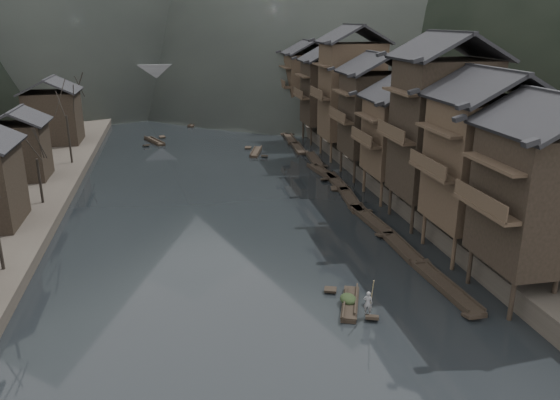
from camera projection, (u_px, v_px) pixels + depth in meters
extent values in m
plane|color=black|center=(249.00, 266.00, 39.55)|extent=(300.00, 300.00, 0.00)
cube|color=#2D2823|center=(440.00, 130.00, 82.91)|extent=(40.00, 200.00, 1.80)
cylinder|color=black|center=(512.00, 300.00, 32.07)|extent=(0.30, 0.30, 2.90)
cylinder|color=black|center=(470.00, 266.00, 36.53)|extent=(0.30, 0.30, 2.90)
cylinder|color=black|center=(553.00, 296.00, 32.57)|extent=(0.30, 0.30, 2.90)
cylinder|color=black|center=(507.00, 262.00, 37.04)|extent=(0.30, 0.30, 2.90)
cube|color=black|center=(547.00, 197.00, 33.15)|extent=(7.00, 6.00, 8.22)
cube|color=#34281D|center=(486.00, 208.00, 32.55)|extent=(1.20, 5.70, 0.25)
cylinder|color=#34281D|center=(454.00, 253.00, 38.58)|extent=(0.30, 0.30, 2.90)
cylinder|color=#34281D|center=(424.00, 228.00, 43.05)|extent=(0.30, 0.30, 2.90)
cylinder|color=#34281D|center=(489.00, 250.00, 39.08)|extent=(0.30, 0.30, 2.90)
cylinder|color=#34281D|center=(456.00, 226.00, 43.55)|extent=(0.30, 0.30, 2.90)
cube|color=#34281D|center=(485.00, 163.00, 39.54)|extent=(7.00, 6.00, 9.02)
cube|color=#34281D|center=(433.00, 171.00, 38.95)|extent=(1.20, 5.70, 0.25)
cylinder|color=black|center=(412.00, 219.00, 45.09)|extent=(0.30, 0.30, 2.90)
cylinder|color=black|center=(390.00, 201.00, 49.56)|extent=(0.30, 0.30, 2.90)
cylinder|color=black|center=(443.00, 217.00, 45.60)|extent=(0.30, 0.30, 2.90)
cylinder|color=black|center=(418.00, 199.00, 50.07)|extent=(0.30, 0.30, 2.90)
cube|color=black|center=(441.00, 129.00, 45.69)|extent=(7.00, 6.00, 11.31)
cube|color=#34281D|center=(396.00, 137.00, 45.14)|extent=(1.20, 5.70, 0.25)
cylinder|color=#34281D|center=(381.00, 193.00, 51.61)|extent=(0.30, 0.30, 2.90)
cylinder|color=#34281D|center=(364.00, 179.00, 56.08)|extent=(0.30, 0.30, 2.90)
cylinder|color=#34281D|center=(408.00, 192.00, 52.11)|extent=(0.30, 0.30, 2.90)
cylinder|color=#34281D|center=(389.00, 178.00, 56.58)|extent=(0.30, 0.30, 2.90)
cube|color=#34281D|center=(405.00, 136.00, 52.87)|extent=(7.00, 6.00, 7.12)
cube|color=#34281D|center=(366.00, 142.00, 52.25)|extent=(1.20, 5.70, 0.25)
cylinder|color=black|center=(354.00, 171.00, 59.05)|extent=(0.30, 0.30, 2.90)
cylinder|color=black|center=(341.00, 161.00, 63.52)|extent=(0.30, 0.30, 2.90)
cylinder|color=black|center=(378.00, 170.00, 59.56)|extent=(0.30, 0.30, 2.90)
cylinder|color=black|center=(364.00, 159.00, 64.02)|extent=(0.30, 0.30, 2.90)
cube|color=black|center=(376.00, 114.00, 60.05)|extent=(7.00, 6.00, 8.81)
cube|color=#34281D|center=(341.00, 119.00, 59.45)|extent=(1.20, 5.70, 0.25)
cylinder|color=#34281D|center=(331.00, 152.00, 67.43)|extent=(0.30, 0.30, 2.90)
cylinder|color=#34281D|center=(321.00, 144.00, 71.90)|extent=(0.30, 0.30, 2.90)
cylinder|color=#34281D|center=(352.00, 151.00, 67.93)|extent=(0.30, 0.30, 2.90)
cylinder|color=#34281D|center=(341.00, 143.00, 72.40)|extent=(0.30, 0.30, 2.90)
cube|color=#34281D|center=(351.00, 91.00, 67.98)|extent=(7.00, 6.00, 11.60)
cube|color=#34281D|center=(320.00, 97.00, 67.43)|extent=(1.20, 5.70, 0.25)
cylinder|color=black|center=(311.00, 136.00, 76.73)|extent=(0.30, 0.30, 2.90)
cylinder|color=black|center=(303.00, 130.00, 81.20)|extent=(0.30, 0.30, 2.90)
cylinder|color=black|center=(330.00, 135.00, 77.24)|extent=(0.30, 0.30, 2.90)
cylinder|color=black|center=(321.00, 129.00, 81.71)|extent=(0.30, 0.30, 2.90)
cube|color=black|center=(329.00, 93.00, 77.74)|extent=(7.00, 6.00, 8.71)
cube|color=#34281D|center=(301.00, 97.00, 77.15)|extent=(1.20, 5.70, 0.25)
cylinder|color=#34281D|center=(293.00, 121.00, 87.90)|extent=(0.30, 0.30, 2.90)
cylinder|color=#34281D|center=(287.00, 116.00, 92.37)|extent=(0.30, 0.30, 2.90)
cylinder|color=#34281D|center=(309.00, 120.00, 88.41)|extent=(0.30, 0.30, 2.90)
cylinder|color=#34281D|center=(302.00, 116.00, 92.87)|extent=(0.30, 0.30, 2.90)
cube|color=#34281D|center=(308.00, 83.00, 88.87)|extent=(7.00, 6.00, 8.96)
cube|color=#34281D|center=(284.00, 86.00, 88.28)|extent=(1.20, 5.70, 0.25)
cube|color=black|center=(21.00, 149.00, 56.83)|extent=(5.00, 5.00, 5.80)
cube|color=black|center=(54.00, 116.00, 73.42)|extent=(6.50, 6.50, 6.80)
cylinder|color=black|center=(39.00, 178.00, 49.43)|extent=(0.24, 0.24, 4.13)
cylinder|color=black|center=(66.00, 137.00, 63.05)|extent=(0.24, 0.24, 5.56)
cylinder|color=black|center=(86.00, 114.00, 78.49)|extent=(0.24, 0.24, 5.52)
cube|color=black|center=(446.00, 288.00, 35.97)|extent=(1.53, 7.64, 0.30)
cube|color=black|center=(446.00, 286.00, 35.91)|extent=(1.58, 7.49, 0.10)
cube|color=black|center=(425.00, 263.00, 39.35)|extent=(0.99, 0.98, 0.37)
cube|color=black|center=(472.00, 314.00, 32.50)|extent=(0.99, 0.98, 0.37)
cube|color=black|center=(401.00, 247.00, 42.34)|extent=(1.14, 6.17, 0.30)
cube|color=black|center=(401.00, 245.00, 42.28)|extent=(1.19, 6.05, 0.10)
cube|color=black|center=(387.00, 232.00, 45.05)|extent=(0.94, 0.77, 0.33)
cube|color=black|center=(417.00, 262.00, 39.54)|extent=(0.94, 0.77, 0.33)
cube|color=black|center=(370.00, 220.00, 48.14)|extent=(1.61, 7.73, 0.30)
cube|color=black|center=(370.00, 218.00, 48.08)|extent=(1.66, 7.58, 0.10)
cube|color=black|center=(359.00, 205.00, 51.56)|extent=(1.00, 1.00, 0.37)
cube|color=black|center=(382.00, 234.00, 44.63)|extent=(1.00, 1.00, 0.37)
cube|color=black|center=(350.00, 200.00, 53.49)|extent=(1.92, 7.66, 0.30)
cube|color=black|center=(350.00, 198.00, 53.43)|extent=(1.96, 7.52, 0.10)
cube|color=black|center=(336.00, 188.00, 56.74)|extent=(1.03, 1.02, 0.37)
cube|color=black|center=(367.00, 210.00, 50.15)|extent=(1.03, 1.02, 0.37)
cube|color=black|center=(336.00, 182.00, 59.27)|extent=(1.35, 7.03, 0.30)
cube|color=black|center=(336.00, 180.00, 59.22)|extent=(1.40, 6.89, 0.10)
cube|color=black|center=(326.00, 173.00, 62.33)|extent=(0.96, 0.89, 0.35)
cube|color=black|center=(346.00, 190.00, 56.13)|extent=(0.96, 0.89, 0.35)
cube|color=black|center=(321.00, 172.00, 63.17)|extent=(1.98, 6.74, 0.30)
cube|color=black|center=(321.00, 170.00, 63.11)|extent=(2.01, 6.61, 0.10)
cube|color=black|center=(318.00, 164.00, 66.14)|extent=(1.04, 0.94, 0.34)
cube|color=black|center=(325.00, 178.00, 60.10)|extent=(1.04, 0.94, 0.34)
cube|color=black|center=(314.00, 159.00, 68.69)|extent=(1.70, 7.35, 0.30)
cube|color=black|center=(314.00, 158.00, 68.63)|extent=(1.74, 7.21, 0.10)
cube|color=black|center=(305.00, 152.00, 71.84)|extent=(1.01, 0.97, 0.36)
cube|color=black|center=(323.00, 165.00, 65.45)|extent=(1.01, 0.97, 0.36)
cube|color=black|center=(298.00, 148.00, 74.61)|extent=(1.56, 6.76, 0.30)
cube|color=black|center=(298.00, 147.00, 74.55)|extent=(1.61, 6.63, 0.10)
cube|color=black|center=(291.00, 142.00, 77.51)|extent=(0.99, 0.89, 0.34)
cube|color=black|center=(305.00, 153.00, 71.61)|extent=(0.99, 0.89, 0.34)
cube|color=black|center=(290.00, 139.00, 80.40)|extent=(1.59, 7.41, 0.30)
cube|color=black|center=(290.00, 138.00, 80.34)|extent=(1.63, 7.26, 0.10)
cube|color=black|center=(284.00, 133.00, 83.59)|extent=(0.99, 0.96, 0.36)
cube|color=black|center=(297.00, 143.00, 77.12)|extent=(0.99, 0.96, 0.36)
cube|color=black|center=(287.00, 131.00, 85.89)|extent=(1.31, 6.03, 0.30)
cube|color=black|center=(287.00, 130.00, 85.83)|extent=(1.36, 5.91, 0.10)
cube|color=black|center=(282.00, 127.00, 88.50)|extent=(0.96, 0.77, 0.33)
cube|color=black|center=(291.00, 134.00, 83.18)|extent=(0.96, 0.77, 0.33)
cube|color=black|center=(275.00, 125.00, 91.13)|extent=(1.88, 6.17, 0.30)
cube|color=black|center=(275.00, 124.00, 91.07)|extent=(1.91, 6.06, 0.10)
cube|color=black|center=(274.00, 121.00, 93.84)|extent=(1.02, 0.87, 0.33)
cube|color=black|center=(276.00, 127.00, 88.32)|extent=(1.02, 0.87, 0.33)
cube|color=black|center=(268.00, 118.00, 96.98)|extent=(1.47, 6.03, 0.30)
cube|color=black|center=(268.00, 117.00, 96.93)|extent=(1.51, 5.92, 0.10)
cube|color=black|center=(267.00, 115.00, 99.64)|extent=(0.98, 0.80, 0.33)
cube|color=black|center=(270.00, 120.00, 94.24)|extent=(0.98, 0.80, 0.33)
cube|color=black|center=(256.00, 152.00, 72.49)|extent=(2.46, 5.50, 0.30)
cube|color=black|center=(256.00, 151.00, 72.43)|extent=(2.47, 5.41, 0.10)
cube|color=black|center=(248.00, 147.00, 74.65)|extent=(1.00, 0.88, 0.31)
cube|color=black|center=(264.00, 155.00, 70.24)|extent=(1.00, 0.88, 0.31)
cube|color=black|center=(154.00, 141.00, 78.80)|extent=(3.15, 5.84, 0.30)
cube|color=black|center=(154.00, 140.00, 78.74)|extent=(3.15, 5.75, 0.10)
cube|color=black|center=(162.00, 136.00, 81.39)|extent=(1.06, 1.00, 0.32)
cube|color=black|center=(146.00, 145.00, 76.12)|extent=(1.06, 1.00, 0.32)
cube|color=black|center=(198.00, 124.00, 91.97)|extent=(3.63, 5.22, 0.30)
cube|color=black|center=(198.00, 123.00, 91.92)|extent=(3.62, 5.15, 0.10)
cube|color=black|center=(189.00, 121.00, 93.79)|extent=(1.08, 1.02, 0.31)
cube|color=black|center=(207.00, 125.00, 90.07)|extent=(1.08, 1.02, 0.31)
cube|color=black|center=(219.00, 111.00, 104.21)|extent=(3.98, 4.87, 0.30)
cube|color=black|center=(218.00, 110.00, 104.15)|extent=(3.96, 4.81, 0.10)
cube|color=black|center=(210.00, 109.00, 105.79)|extent=(1.08, 1.04, 0.31)
cube|color=black|center=(228.00, 112.00, 102.54)|extent=(1.08, 1.04, 0.31)
cube|color=#4C4C4F|center=(195.00, 72.00, 104.27)|extent=(40.00, 6.00, 1.60)
cube|color=#4C4C4F|center=(196.00, 67.00, 101.35)|extent=(40.00, 0.50, 1.00)
cube|color=#4C4C4F|center=(194.00, 64.00, 106.38)|extent=(40.00, 0.50, 1.00)
cube|color=#4C4C4F|center=(122.00, 95.00, 102.98)|extent=(3.20, 6.00, 6.40)
cube|color=#4C4C4F|center=(173.00, 94.00, 104.72)|extent=(3.20, 6.00, 6.40)
cube|color=#4C4C4F|center=(220.00, 93.00, 106.37)|extent=(3.20, 6.00, 6.40)
cube|color=#4C4C4F|center=(268.00, 92.00, 108.11)|extent=(3.20, 6.00, 6.40)
cube|color=black|center=(350.00, 304.00, 33.98)|extent=(2.38, 4.29, 0.30)
cube|color=black|center=(350.00, 301.00, 33.93)|extent=(2.40, 4.23, 0.10)
cube|color=black|center=(330.00, 289.00, 35.58)|extent=(0.92, 0.78, 0.28)
cube|color=black|center=(372.00, 316.00, 32.30)|extent=(0.92, 0.78, 0.28)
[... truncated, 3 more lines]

